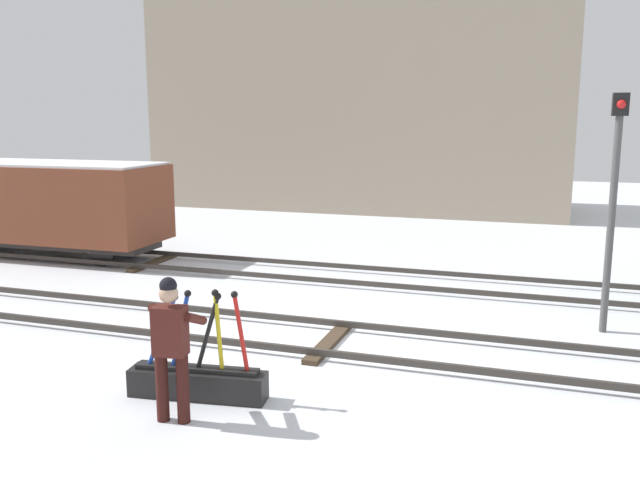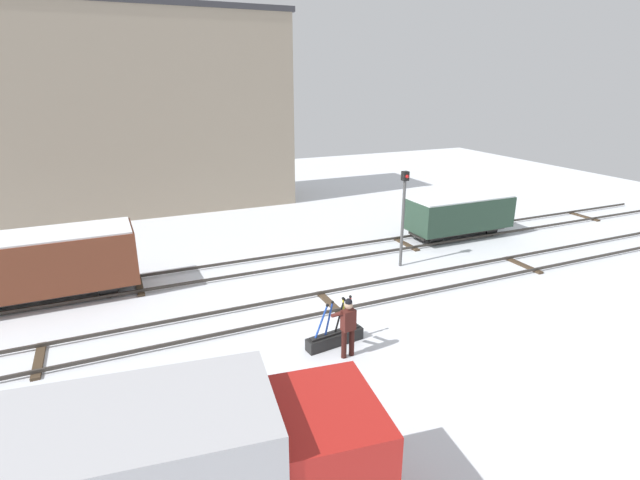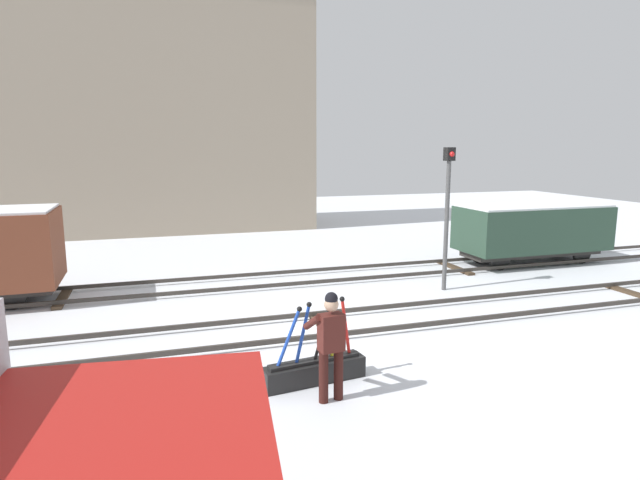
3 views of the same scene
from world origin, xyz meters
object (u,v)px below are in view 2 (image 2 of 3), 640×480
object	(u,v)px
delivery_truck	(187,476)
signal_post	(403,210)
freight_car_mid_siding	(459,213)
rail_worker	(348,324)
switch_lever_frame	(335,337)
freight_car_far_end	(41,263)

from	to	relation	value
delivery_truck	signal_post	size ratio (longest dim) A/B	1.55
signal_post	freight_car_mid_siding	world-z (taller)	signal_post
rail_worker	switch_lever_frame	bearing A→B (deg)	86.42
rail_worker	freight_car_mid_siding	world-z (taller)	freight_car_mid_siding
rail_worker	signal_post	bearing A→B (deg)	37.83
signal_post	freight_car_mid_siding	distance (m)	5.26
freight_car_far_end	rail_worker	bearing A→B (deg)	-43.62
switch_lever_frame	delivery_truck	world-z (taller)	delivery_truck
rail_worker	delivery_truck	world-z (taller)	delivery_truck
rail_worker	freight_car_mid_siding	distance (m)	12.23
switch_lever_frame	freight_car_mid_siding	distance (m)	11.91
rail_worker	freight_car_mid_siding	xyz separation A→B (m)	(9.76, 7.37, 0.19)
switch_lever_frame	freight_car_far_end	world-z (taller)	freight_car_far_end
freight_car_far_end	freight_car_mid_siding	bearing A→B (deg)	-0.79
rail_worker	signal_post	world-z (taller)	signal_post
switch_lever_frame	rail_worker	size ratio (longest dim) A/B	1.04
signal_post	freight_car_far_end	distance (m)	13.29
rail_worker	freight_car_mid_siding	size ratio (longest dim) A/B	0.35
freight_car_mid_siding	rail_worker	bearing A→B (deg)	-142.99
switch_lever_frame	freight_car_far_end	size ratio (longest dim) A/B	0.30
delivery_truck	freight_car_mid_siding	world-z (taller)	delivery_truck
switch_lever_frame	signal_post	world-z (taller)	signal_post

